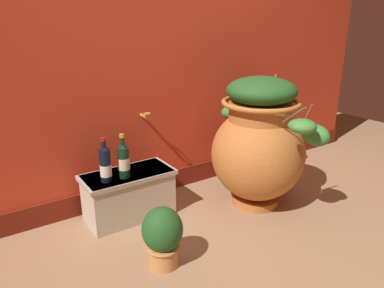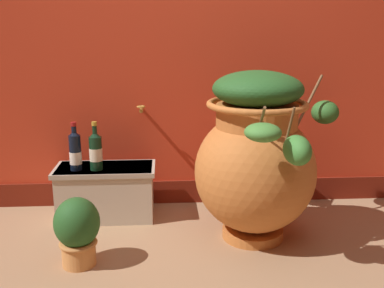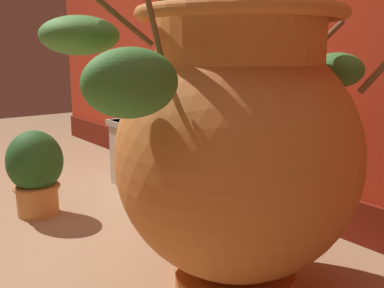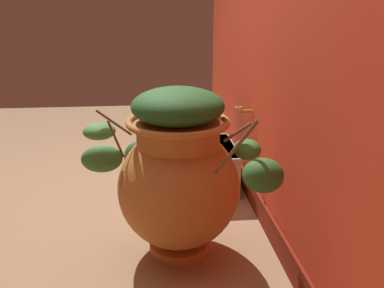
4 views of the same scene
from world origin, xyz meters
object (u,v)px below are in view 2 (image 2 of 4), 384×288
wine_bottle_left (96,150)px  wine_bottle_middle (75,150)px  potted_shrub (77,230)px  terracotta_urn (256,157)px

wine_bottle_left → wine_bottle_middle: (-0.13, 0.00, -0.00)m
potted_shrub → wine_bottle_middle: bearing=99.8°
wine_bottle_middle → potted_shrub: size_ratio=0.83×
terracotta_urn → wine_bottle_middle: (-1.08, 0.31, -0.02)m
terracotta_urn → wine_bottle_middle: terracotta_urn is taller
wine_bottle_middle → potted_shrub: bearing=-80.2°
wine_bottle_middle → potted_shrub: wine_bottle_middle is taller
terracotta_urn → potted_shrub: size_ratio=2.66×
terracotta_urn → wine_bottle_middle: bearing=164.1°
terracotta_urn → wine_bottle_left: terracotta_urn is taller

